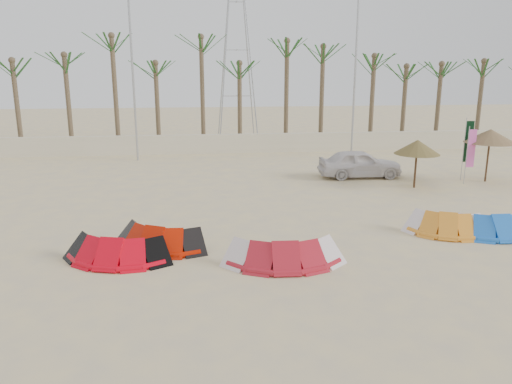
{
  "coord_description": "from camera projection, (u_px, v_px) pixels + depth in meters",
  "views": [
    {
      "loc": [
        -2.04,
        -11.96,
        5.95
      ],
      "look_at": [
        0.0,
        6.0,
        1.3
      ],
      "focal_mm": 35.0,
      "sensor_mm": 36.0,
      "label": 1
    }
  ],
  "objects": [
    {
      "name": "ground",
      "position": [
        281.0,
        295.0,
        13.22
      ],
      "size": [
        120.0,
        120.0,
        0.0
      ],
      "primitive_type": "plane",
      "color": "#DAC181",
      "rests_on": "ground"
    },
    {
      "name": "boundary_wall",
      "position": [
        230.0,
        144.0,
        34.22
      ],
      "size": [
        60.0,
        0.3,
        1.3
      ],
      "primitive_type": "cube",
      "color": "beige",
      "rests_on": "ground"
    },
    {
      "name": "palm_line",
      "position": [
        237.0,
        57.0,
        34.3
      ],
      "size": [
        52.0,
        4.0,
        7.7
      ],
      "color": "brown",
      "rests_on": "ground"
    },
    {
      "name": "lamp_b",
      "position": [
        133.0,
        67.0,
        30.37
      ],
      "size": [
        1.25,
        0.14,
        11.0
      ],
      "color": "#A5A8AD",
      "rests_on": "ground"
    },
    {
      "name": "lamp_c",
      "position": [
        356.0,
        67.0,
        31.9
      ],
      "size": [
        1.25,
        0.14,
        11.0
      ],
      "color": "#A5A8AD",
      "rests_on": "ground"
    },
    {
      "name": "pylon",
      "position": [
        238.0,
        140.0,
        40.27
      ],
      "size": [
        3.0,
        3.0,
        14.0
      ],
      "primitive_type": null,
      "color": "#A5A8AD",
      "rests_on": "ground"
    },
    {
      "name": "kite_red_left",
      "position": [
        117.0,
        245.0,
        15.66
      ],
      "size": [
        3.62,
        2.27,
        0.9
      ],
      "color": "red",
      "rests_on": "ground"
    },
    {
      "name": "kite_red_mid",
      "position": [
        159.0,
        234.0,
        16.69
      ],
      "size": [
        3.66,
        2.62,
        0.9
      ],
      "color": "#B71400",
      "rests_on": "ground"
    },
    {
      "name": "kite_red_right",
      "position": [
        282.0,
        248.0,
        15.44
      ],
      "size": [
        3.64,
        1.65,
        0.9
      ],
      "color": "#A51623",
      "rests_on": "ground"
    },
    {
      "name": "kite_orange",
      "position": [
        443.0,
        221.0,
        18.09
      ],
      "size": [
        3.29,
        2.39,
        0.9
      ],
      "color": "orange",
      "rests_on": "ground"
    },
    {
      "name": "kite_blue",
      "position": [
        492.0,
        222.0,
        17.96
      ],
      "size": [
        3.19,
        1.6,
        0.9
      ],
      "color": "blue",
      "rests_on": "ground"
    },
    {
      "name": "parasol_left",
      "position": [
        417.0,
        147.0,
        24.58
      ],
      "size": [
        2.21,
        2.21,
        2.33
      ],
      "color": "#4C331E",
      "rests_on": "ground"
    },
    {
      "name": "parasol_mid",
      "position": [
        417.0,
        147.0,
        24.24
      ],
      "size": [
        2.22,
        2.22,
        2.39
      ],
      "color": "#4C331E",
      "rests_on": "ground"
    },
    {
      "name": "parasol_right",
      "position": [
        490.0,
        136.0,
        25.45
      ],
      "size": [
        2.57,
        2.57,
        2.74
      ],
      "color": "#4C331E",
      "rests_on": "ground"
    },
    {
      "name": "flag_pink",
      "position": [
        470.0,
        150.0,
        25.09
      ],
      "size": [
        0.45,
        0.04,
        2.95
      ],
      "color": "#A5A8AD",
      "rests_on": "ground"
    },
    {
      "name": "flag_green",
      "position": [
        467.0,
        143.0,
        25.9
      ],
      "size": [
        0.45,
        0.05,
        3.29
      ],
      "color": "#A5A8AD",
      "rests_on": "ground"
    },
    {
      "name": "car",
      "position": [
        360.0,
        163.0,
        26.85
      ],
      "size": [
        4.44,
        1.84,
        1.5
      ],
      "primitive_type": "imported",
      "rotation": [
        0.0,
        0.0,
        1.56
      ],
      "color": "silver",
      "rests_on": "ground"
    }
  ]
}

